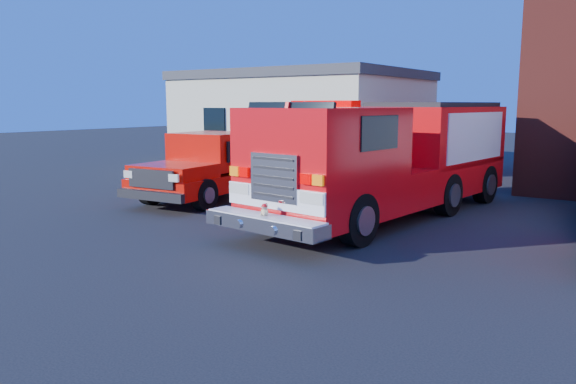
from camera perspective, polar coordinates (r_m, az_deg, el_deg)
The scene contains 4 objects.
ground at distance 11.34m, azimuth 3.49°, elevation -5.72°, with size 100.00×100.00×0.00m, color black.
side_building at distance 26.78m, azimuth 1.59°, elevation 7.52°, with size 10.20×8.20×4.35m.
fire_engine at distance 14.57m, azimuth 10.53°, elevation 3.49°, with size 3.55×9.75×2.94m.
pickup_truck at distance 17.39m, azimuth -7.04°, elevation 2.56°, with size 2.78×6.33×2.01m.
Camera 1 is at (5.70, -9.38, 2.87)m, focal length 35.00 mm.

